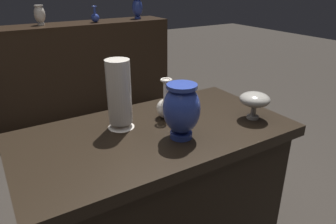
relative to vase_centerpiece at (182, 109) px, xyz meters
The scene contains 9 objects.
display_plinth 0.54m from the vase_centerpiece, 116.80° to the left, with size 1.20×0.64×0.80m.
back_display_shelf 2.35m from the vase_centerpiece, 91.43° to the left, with size 2.60×0.40×0.99m.
vase_centerpiece is the anchor object (origin of this frame).
vase_tall_behind 0.22m from the vase_centerpiece, 75.64° to the left, with size 0.09×0.09×0.19m.
vase_left_accent 0.40m from the vase_centerpiece, ahead, with size 0.14×0.14×0.13m.
vase_right_accent 0.28m from the vase_centerpiece, 127.84° to the left, with size 0.12×0.12×0.31m.
shelf_vase_center 2.37m from the vase_centerpiece, 91.40° to the left, with size 0.10×0.10×0.19m.
shelf_vase_far_right 2.54m from the vase_centerpiece, 67.20° to the left, with size 0.12×0.12×0.22m.
shelf_vase_right 2.32m from the vase_centerpiece, 78.50° to the left, with size 0.09×0.09×0.16m.
Camera 1 is at (-0.60, -1.06, 1.41)m, focal length 33.21 mm.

